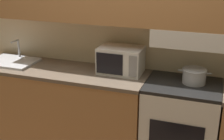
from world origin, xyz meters
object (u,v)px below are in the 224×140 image
(sink_basin, at_px, (12,61))
(microwave, at_px, (121,60))
(cooking_pot, at_px, (194,76))
(stove_range, at_px, (180,129))

(sink_basin, bearing_deg, microwave, 4.63)
(cooking_pot, xyz_separation_m, sink_basin, (-1.93, -0.06, -0.06))
(stove_range, distance_m, cooking_pot, 0.55)
(cooking_pot, xyz_separation_m, microwave, (-0.71, 0.04, 0.06))
(microwave, bearing_deg, stove_range, -8.60)
(microwave, bearing_deg, sink_basin, -175.37)
(stove_range, xyz_separation_m, microwave, (-0.63, 0.10, 0.60))
(stove_range, bearing_deg, cooking_pot, 32.09)
(cooking_pot, relative_size, sink_basin, 0.58)
(stove_range, bearing_deg, sink_basin, -179.89)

